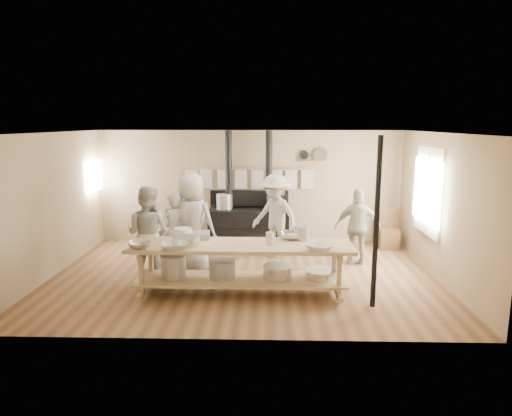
# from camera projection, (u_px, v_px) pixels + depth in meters

# --- Properties ---
(ground) EXTENTS (7.00, 7.00, 0.00)m
(ground) POSITION_uv_depth(u_px,v_px,m) (244.00, 276.00, 8.38)
(ground) COLOR brown
(ground) RESTS_ON ground
(room_shell) EXTENTS (7.00, 7.00, 7.00)m
(room_shell) POSITION_uv_depth(u_px,v_px,m) (243.00, 188.00, 8.08)
(room_shell) COLOR tan
(room_shell) RESTS_ON ground
(window_right) EXTENTS (0.09, 1.50, 1.65)m
(window_right) POSITION_uv_depth(u_px,v_px,m) (429.00, 191.00, 8.59)
(window_right) COLOR beige
(window_right) RESTS_ON ground
(left_opening) EXTENTS (0.00, 0.90, 0.90)m
(left_opening) POSITION_uv_depth(u_px,v_px,m) (94.00, 176.00, 10.15)
(left_opening) COLOR white
(left_opening) RESTS_ON ground
(stove) EXTENTS (1.90, 0.75, 2.60)m
(stove) POSITION_uv_depth(u_px,v_px,m) (249.00, 223.00, 10.36)
(stove) COLOR black
(stove) RESTS_ON ground
(towel_rail) EXTENTS (3.00, 0.04, 0.47)m
(towel_rail) POSITION_uv_depth(u_px,v_px,m) (249.00, 177.00, 10.45)
(towel_rail) COLOR #A27F5D
(towel_rail) RESTS_ON ground
(back_wall_shelf) EXTENTS (0.63, 0.14, 0.32)m
(back_wall_shelf) POSITION_uv_depth(u_px,v_px,m) (314.00, 157.00, 10.36)
(back_wall_shelf) COLOR #A27F5D
(back_wall_shelf) RESTS_ON ground
(prep_table) EXTENTS (3.60, 0.90, 0.85)m
(prep_table) POSITION_uv_depth(u_px,v_px,m) (240.00, 264.00, 7.40)
(prep_table) COLOR #A27F5D
(prep_table) RESTS_ON ground
(support_post) EXTENTS (0.08, 0.08, 2.60)m
(support_post) POSITION_uv_depth(u_px,v_px,m) (376.00, 224.00, 6.76)
(support_post) COLOR black
(support_post) RESTS_ON ground
(cook_far_left) EXTENTS (0.66, 0.57, 1.51)m
(cook_far_left) POSITION_uv_depth(u_px,v_px,m) (174.00, 232.00, 8.51)
(cook_far_left) COLOR #A7A293
(cook_far_left) RESTS_ON ground
(cook_left) EXTENTS (0.96, 0.83, 1.69)m
(cook_left) POSITION_uv_depth(u_px,v_px,m) (148.00, 234.00, 8.04)
(cook_left) COLOR #A7A293
(cook_left) RESTS_ON ground
(cook_center) EXTENTS (1.04, 0.82, 1.86)m
(cook_center) POSITION_uv_depth(u_px,v_px,m) (192.00, 222.00, 8.54)
(cook_center) COLOR #A7A293
(cook_center) RESTS_ON ground
(cook_right) EXTENTS (0.93, 0.48, 1.51)m
(cook_right) POSITION_uv_depth(u_px,v_px,m) (358.00, 227.00, 8.94)
(cook_right) COLOR #A7A293
(cook_right) RESTS_ON ground
(cook_by_window) EXTENTS (1.28, 1.19, 1.73)m
(cook_by_window) POSITION_uv_depth(u_px,v_px,m) (275.00, 216.00, 9.41)
(cook_by_window) COLOR #A7A293
(cook_by_window) RESTS_ON ground
(chair) EXTENTS (0.47, 0.47, 0.88)m
(chair) POSITION_uv_depth(u_px,v_px,m) (390.00, 237.00, 10.18)
(chair) COLOR brown
(chair) RESTS_ON ground
(bowl_white_a) EXTENTS (0.50, 0.50, 0.10)m
(bowl_white_a) POSITION_uv_depth(u_px,v_px,m) (174.00, 246.00, 7.03)
(bowl_white_a) COLOR white
(bowl_white_a) RESTS_ON prep_table
(bowl_steel_a) EXTENTS (0.48, 0.48, 0.11)m
(bowl_steel_a) POSITION_uv_depth(u_px,v_px,m) (139.00, 245.00, 7.05)
(bowl_steel_a) COLOR silver
(bowl_steel_a) RESTS_ON prep_table
(bowl_white_b) EXTENTS (0.60, 0.60, 0.11)m
(bowl_white_b) POSITION_uv_depth(u_px,v_px,m) (320.00, 247.00, 6.97)
(bowl_white_b) COLOR white
(bowl_white_b) RESTS_ON prep_table
(bowl_steel_b) EXTENTS (0.53, 0.53, 0.12)m
(bowl_steel_b) POSITION_uv_depth(u_px,v_px,m) (291.00, 236.00, 7.63)
(bowl_steel_b) COLOR silver
(bowl_steel_b) RESTS_ON prep_table
(roasting_pan) EXTENTS (0.51, 0.37, 0.11)m
(roasting_pan) POSITION_uv_depth(u_px,v_px,m) (195.00, 235.00, 7.68)
(roasting_pan) COLOR #B2B2B7
(roasting_pan) RESTS_ON prep_table
(mixing_bowl_large) EXTENTS (0.57, 0.57, 0.14)m
(mixing_bowl_large) POSITION_uv_depth(u_px,v_px,m) (187.00, 241.00, 7.25)
(mixing_bowl_large) COLOR silver
(mixing_bowl_large) RESTS_ON prep_table
(bucket_galv) EXTENTS (0.30, 0.30, 0.23)m
(bucket_galv) POSITION_uv_depth(u_px,v_px,m) (301.00, 233.00, 7.61)
(bucket_galv) COLOR gray
(bucket_galv) RESTS_ON prep_table
(deep_bowl_enamel) EXTENTS (0.30, 0.30, 0.18)m
(deep_bowl_enamel) POSITION_uv_depth(u_px,v_px,m) (183.00, 233.00, 7.67)
(deep_bowl_enamel) COLOR white
(deep_bowl_enamel) RESTS_ON prep_table
(pitcher) EXTENTS (0.13, 0.13, 0.20)m
(pitcher) POSITION_uv_depth(u_px,v_px,m) (270.00, 239.00, 7.28)
(pitcher) COLOR white
(pitcher) RESTS_ON prep_table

